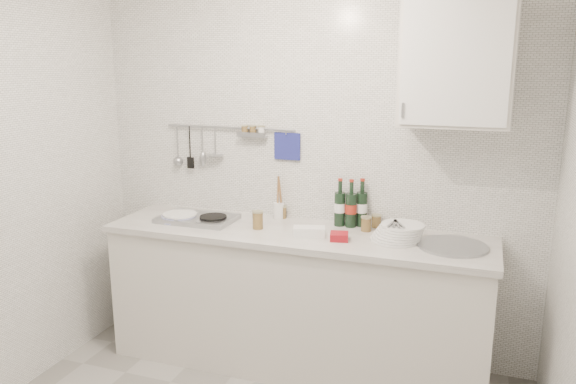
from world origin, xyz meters
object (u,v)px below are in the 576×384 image
Objects in this scene: plate_stack_hob at (178,217)px; wine_bottles at (351,203)px; wall_cabinet at (457,63)px; utensil_crock at (279,208)px; plate_stack_sink at (399,233)px.

wine_bottles is at bearing 12.91° from plate_stack_hob.
wall_cabinet reaches higher than wine_bottles.
plate_stack_hob is 0.68m from utensil_crock.
plate_stack_sink reaches higher than plate_stack_hob.
utensil_crock is (-1.10, 0.12, -0.96)m from wall_cabinet.
plate_stack_sink is (-0.26, -0.09, -0.98)m from wall_cabinet.
plate_stack_sink is at bearing -14.15° from utensil_crock.
plate_stack_sink is 1.02× the size of wine_bottles.
utensil_crock is at bearing 165.85° from plate_stack_sink.
plate_stack_hob is 1.46m from plate_stack_sink.
wall_cabinet is 2.21× the size of plate_stack_sink.
wine_bottles is (-0.34, 0.20, 0.11)m from plate_stack_sink.
utensil_crock is (0.62, 0.27, 0.05)m from plate_stack_hob.
plate_stack_sink is 0.87m from utensil_crock.
wall_cabinet is at bearing -6.11° from utensil_crock.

